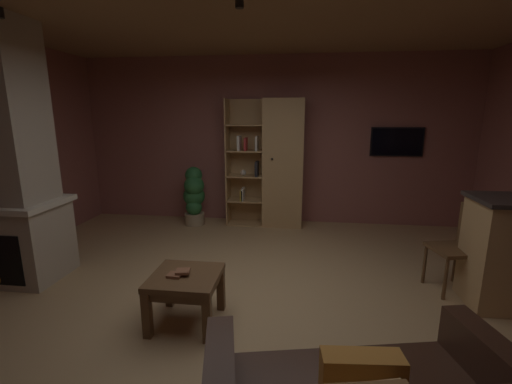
# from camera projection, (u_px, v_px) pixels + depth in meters

# --- Properties ---
(floor) EXTENTS (6.53, 5.64, 0.02)m
(floor) POSITION_uv_depth(u_px,v_px,m) (251.00, 305.00, 3.42)
(floor) COLOR tan
(floor) RESTS_ON ground
(wall_back) EXTENTS (6.65, 0.06, 2.79)m
(wall_back) POSITION_uv_depth(u_px,v_px,m) (274.00, 141.00, 5.87)
(wall_back) COLOR #8E544C
(wall_back) RESTS_ON ground
(window_pane_back) EXTENTS (0.67, 0.01, 0.81)m
(window_pane_back) POSITION_uv_depth(u_px,v_px,m) (254.00, 142.00, 5.89)
(window_pane_back) COLOR white
(stone_fireplace) EXTENTS (1.05, 0.78, 2.79)m
(stone_fireplace) POSITION_uv_depth(u_px,v_px,m) (6.00, 169.00, 3.72)
(stone_fireplace) COLOR tan
(stone_fireplace) RESTS_ON ground
(bookshelf_cabinet) EXTENTS (1.26, 0.41, 2.09)m
(bookshelf_cabinet) POSITION_uv_depth(u_px,v_px,m) (278.00, 164.00, 5.68)
(bookshelf_cabinet) COLOR tan
(bookshelf_cabinet) RESTS_ON ground
(coffee_table) EXTENTS (0.59, 0.58, 0.46)m
(coffee_table) POSITION_uv_depth(u_px,v_px,m) (186.00, 284.00, 3.04)
(coffee_table) COLOR brown
(coffee_table) RESTS_ON ground
(table_book_0) EXTENTS (0.13, 0.12, 0.02)m
(table_book_0) POSITION_uv_depth(u_px,v_px,m) (175.00, 275.00, 2.99)
(table_book_0) COLOR brown
(table_book_0) RESTS_ON coffee_table
(table_book_1) EXTENTS (0.14, 0.13, 0.02)m
(table_book_1) POSITION_uv_depth(u_px,v_px,m) (183.00, 271.00, 3.00)
(table_book_1) COLOR brown
(table_book_1) RESTS_ON coffee_table
(dining_chair) EXTENTS (0.50, 0.50, 0.92)m
(dining_chair) POSITION_uv_depth(u_px,v_px,m) (461.00, 243.00, 3.59)
(dining_chair) COLOR brown
(dining_chair) RESTS_ON ground
(potted_floor_plant) EXTENTS (0.38, 0.41, 0.99)m
(potted_floor_plant) POSITION_uv_depth(u_px,v_px,m) (194.00, 195.00, 5.80)
(potted_floor_plant) COLOR #9E896B
(potted_floor_plant) RESTS_ON ground
(wall_mounted_tv) EXTENTS (0.82, 0.06, 0.46)m
(wall_mounted_tv) POSITION_uv_depth(u_px,v_px,m) (397.00, 142.00, 5.57)
(wall_mounted_tv) COLOR black
(track_light_spot_0) EXTENTS (0.07, 0.07, 0.09)m
(track_light_spot_0) POSITION_uv_depth(u_px,v_px,m) (0.00, 13.00, 3.07)
(track_light_spot_0) COLOR black
(track_light_spot_1) EXTENTS (0.07, 0.07, 0.09)m
(track_light_spot_1) POSITION_uv_depth(u_px,v_px,m) (239.00, 2.00, 2.78)
(track_light_spot_1) COLOR black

